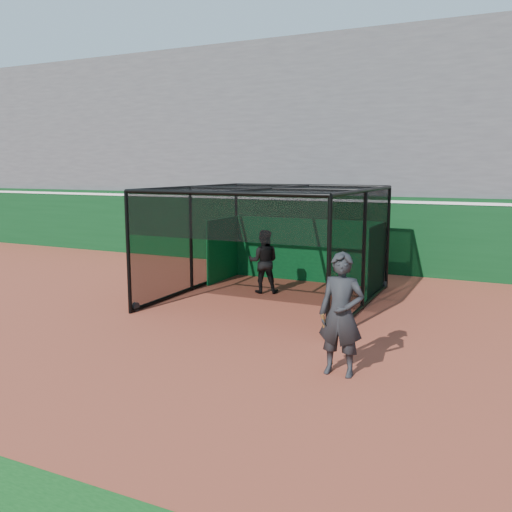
% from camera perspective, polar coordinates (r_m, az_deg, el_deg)
% --- Properties ---
extents(ground, '(120.00, 120.00, 0.00)m').
position_cam_1_polar(ground, '(11.05, -4.65, -8.69)').
color(ground, '#9A412C').
rests_on(ground, ground).
extents(outfield_wall, '(50.00, 0.50, 2.50)m').
position_cam_1_polar(outfield_wall, '(18.49, 8.58, 2.58)').
color(outfield_wall, '#093414').
rests_on(outfield_wall, ground).
extents(grandstand, '(50.00, 7.85, 8.95)m').
position_cam_1_polar(grandstand, '(22.04, 11.70, 11.85)').
color(grandstand, '#4C4C4F').
rests_on(grandstand, ground).
extents(batting_cage, '(4.95, 5.54, 2.88)m').
position_cam_1_polar(batting_cage, '(14.01, 1.62, 1.19)').
color(batting_cage, black).
rests_on(batting_cage, ground).
extents(batter, '(1.02, 0.91, 1.74)m').
position_cam_1_polar(batter, '(14.83, 0.80, -0.58)').
color(batter, black).
rests_on(batter, ground).
extents(on_deck_player, '(0.75, 0.49, 2.05)m').
position_cam_1_polar(on_deck_player, '(9.02, 8.95, -6.12)').
color(on_deck_player, black).
rests_on(on_deck_player, ground).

